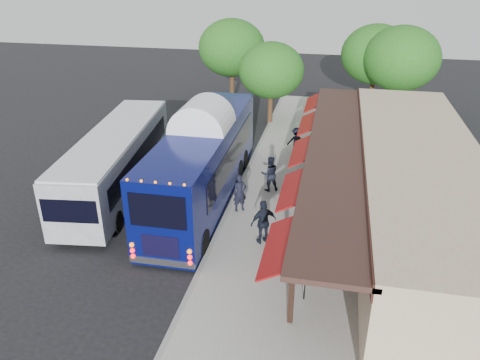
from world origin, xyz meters
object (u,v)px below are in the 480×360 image
Objects in this scene: ped_a at (240,193)px; ped_c at (264,222)px; coach_bus at (204,158)px; ped_d at (296,141)px; sign_board at (305,283)px; ped_b at (270,174)px; city_bus at (117,158)px.

ped_c is (1.54, -2.52, 0.07)m from ped_a.
coach_bus is at bearing 116.11° from ped_a.
ped_d is (3.96, 6.42, -1.18)m from coach_bus.
sign_board is at bearing -51.82° from coach_bus.
city_bus is at bearing -11.74° from ped_b.
coach_bus is 7.49× the size of ped_d.
ped_b is at bearing 1.75° from city_bus.
ped_c reaches higher than ped_a.
city_bus is (-4.63, 0.05, -0.43)m from coach_bus.
ped_a is 1.07× the size of ped_d.
ped_d is 1.70× the size of sign_board.
coach_bus is 6.89× the size of ped_b.
ped_d is at bearing 41.26° from ped_a.
coach_bus is 9.04m from sign_board.
ped_b is 4.97m from ped_c.
sign_board is at bearing 86.33° from ped_c.
coach_bus is 1.06× the size of city_bus.
ped_c is (8.22, -3.73, -0.61)m from city_bus.
city_bus is 6.83m from ped_a.
sign_board is (10.22, -7.03, -0.92)m from city_bus.
sign_board is (1.62, -13.40, -0.17)m from ped_d.
ped_d is at bearing -120.02° from ped_b.
ped_c is (0.48, -4.94, 0.06)m from ped_b.
coach_bus reaches higher than ped_b.
ped_c is at bearing -93.24° from ped_a.
sign_board is (5.58, -6.98, -1.35)m from coach_bus.
sign_board is at bearing 89.59° from ped_d.
ped_b is at bearing 73.31° from ped_d.
ped_c is at bearing 74.89° from ped_b.
ped_b is at bearing 21.69° from coach_bus.
ped_b is at bearing 107.20° from sign_board.
ped_a is at bearing 68.52° from ped_d.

